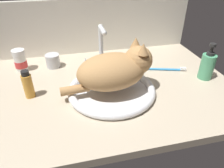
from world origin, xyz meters
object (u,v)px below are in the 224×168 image
object	(u,v)px
faucet	(102,53)
soap_pump_bottle	(207,66)
toothbrush	(168,69)
pill_bottle	(20,61)
cat	(118,69)
metal_jar	(53,61)
sink_basin	(112,90)
amber_bottle	(28,85)

from	to	relation	value
faucet	soap_pump_bottle	world-z (taller)	faucet
faucet	toothbrush	world-z (taller)	faucet
pill_bottle	soap_pump_bottle	bearing A→B (deg)	-17.93
cat	metal_jar	size ratio (longest dim) A/B	5.47
metal_jar	pill_bottle	xyz separation A→B (cm)	(-14.14, -0.16, 1.51)
pill_bottle	toothbrush	size ratio (longest dim) A/B	0.59
sink_basin	cat	size ratio (longest dim) A/B	0.95
amber_bottle	pill_bottle	xyz separation A→B (cm)	(-5.70, 22.65, -0.47)
amber_bottle	soap_pump_bottle	size ratio (longest dim) A/B	0.70
faucet	sink_basin	bearing A→B (deg)	-90.00
pill_bottle	toothbrush	distance (cm)	67.67
cat	soap_pump_bottle	distance (cm)	39.92
cat	pill_bottle	size ratio (longest dim) A/B	3.53
cat	toothbrush	size ratio (longest dim) A/B	2.10
cat	soap_pump_bottle	xyz separation A→B (cm)	(39.66, 1.82, -4.15)
metal_jar	toothbrush	size ratio (longest dim) A/B	0.38
faucet	soap_pump_bottle	bearing A→B (deg)	-23.16
sink_basin	amber_bottle	world-z (taller)	amber_bottle
amber_bottle	pill_bottle	size ratio (longest dim) A/B	1.09
pill_bottle	faucet	bearing A→B (deg)	-11.53
amber_bottle	faucet	bearing A→B (deg)	26.35
cat	toothbrush	distance (cm)	30.93
metal_jar	pill_bottle	world-z (taller)	pill_bottle
cat	metal_jar	distance (cm)	37.33
cat	sink_basin	bearing A→B (deg)	-174.65
cat	amber_bottle	bearing A→B (deg)	172.20
faucet	amber_bottle	xyz separation A→B (cm)	(-30.73, -15.22, -2.91)
cat	amber_bottle	xyz separation A→B (cm)	(-32.93, 4.51, -4.88)
pill_bottle	amber_bottle	bearing A→B (deg)	-75.87
cat	pill_bottle	xyz separation A→B (cm)	(-38.63, 27.16, -5.34)
amber_bottle	cat	bearing A→B (deg)	-7.80
soap_pump_bottle	toothbrush	size ratio (longest dim) A/B	0.93
cat	metal_jar	xyz separation A→B (cm)	(-24.50, 27.32, -6.85)
sink_basin	amber_bottle	distance (cm)	31.32
metal_jar	toothbrush	world-z (taller)	metal_jar
faucet	soap_pump_bottle	xyz separation A→B (cm)	(41.86, -17.91, -2.18)
amber_bottle	toothbrush	size ratio (longest dim) A/B	0.65
faucet	pill_bottle	xyz separation A→B (cm)	(-36.43, 7.43, -3.37)
amber_bottle	metal_jar	size ratio (longest dim) A/B	1.69
metal_jar	amber_bottle	bearing A→B (deg)	-110.29
soap_pump_bottle	metal_jar	bearing A→B (deg)	158.33
pill_bottle	soap_pump_bottle	xyz separation A→B (cm)	(78.29, -25.34, 1.20)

